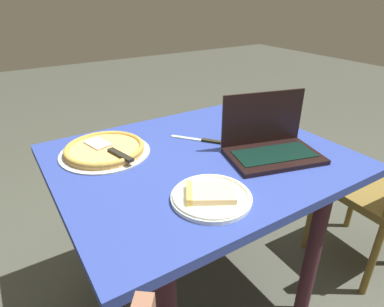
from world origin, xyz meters
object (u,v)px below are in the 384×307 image
Objects in this scene: laptop at (270,143)px; pizza_plate at (211,196)px; pizza_tray at (105,149)px; dining_table at (199,181)px; table_knife at (203,140)px.

pizza_plate is (0.37, 0.13, -0.03)m from laptop.
pizza_tray is at bearing -32.99° from laptop.
pizza_plate is at bearing 62.72° from dining_table.
laptop is 0.40m from pizza_plate.
table_knife is (0.15, -0.24, -0.04)m from laptop.
dining_table is 4.35× the size of pizza_plate.
pizza_plate reaches higher than dining_table.
dining_table is 3.09× the size of pizza_tray.
pizza_tray is 0.41m from table_knife.
pizza_plate is at bearing 19.43° from laptop.
table_knife is (-0.39, 0.11, -0.01)m from pizza_tray.
dining_table is at bearing -117.28° from pizza_plate.
pizza_plate is at bearing 109.12° from pizza_tray.
laptop is 1.98× the size of table_knife.
pizza_tray is (0.31, -0.21, 0.13)m from dining_table.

